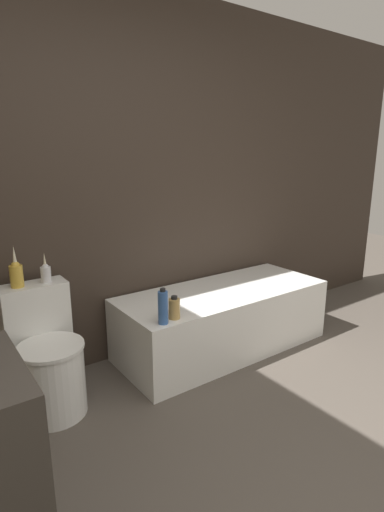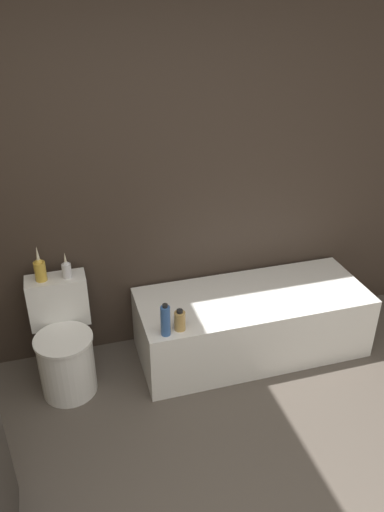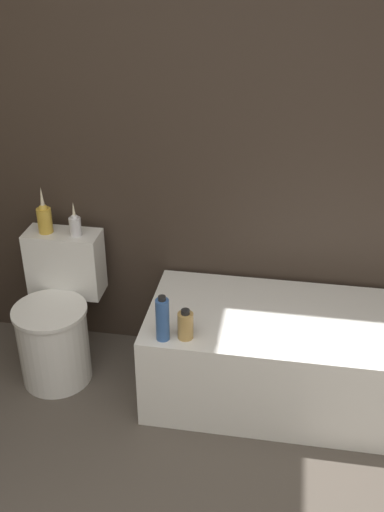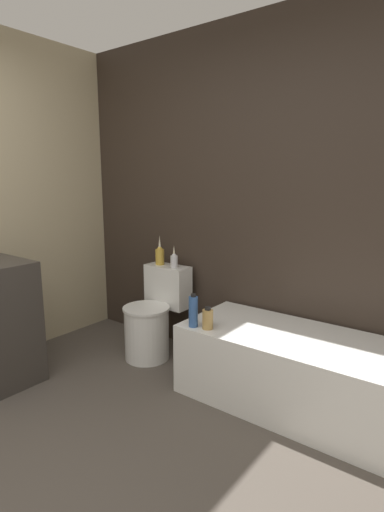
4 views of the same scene
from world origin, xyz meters
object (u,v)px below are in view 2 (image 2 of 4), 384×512
(bathtub, at_px, (252,322))
(vase_gold, at_px, (40,269))
(vase_silver, at_px, (67,269))
(shampoo_bottle_tall, at_px, (165,320))
(toilet, at_px, (64,345))
(shampoo_bottle_short, at_px, (180,320))

(bathtub, height_order, vase_gold, vase_gold)
(bathtub, relative_size, vase_gold, 6.61)
(bathtub, distance_m, vase_silver, 1.39)
(vase_gold, relative_size, shampoo_bottle_tall, 1.10)
(toilet, bearing_deg, bathtub, -0.77)
(toilet, distance_m, vase_silver, 0.51)
(shampoo_bottle_short, bearing_deg, vase_gold, 151.37)
(bathtub, distance_m, shampoo_bottle_tall, 0.83)
(shampoo_bottle_tall, height_order, shampoo_bottle_short, shampoo_bottle_tall)
(bathtub, distance_m, shampoo_bottle_short, 0.72)
(bathtub, xyz_separation_m, vase_silver, (-1.26, 0.19, 0.55))
(vase_gold, distance_m, shampoo_bottle_short, 0.96)
(toilet, height_order, vase_silver, vase_silver)
(toilet, xyz_separation_m, vase_gold, (-0.08, 0.18, 0.50))
(toilet, relative_size, vase_silver, 3.97)
(vase_gold, bearing_deg, vase_silver, -2.94)
(bathtub, height_order, shampoo_bottle_short, shampoo_bottle_short)
(toilet, height_order, shampoo_bottle_tall, toilet)
(bathtub, distance_m, toilet, 1.34)
(vase_gold, height_order, vase_silver, vase_gold)
(bathtub, bearing_deg, vase_gold, 171.91)
(toilet, height_order, vase_gold, vase_gold)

